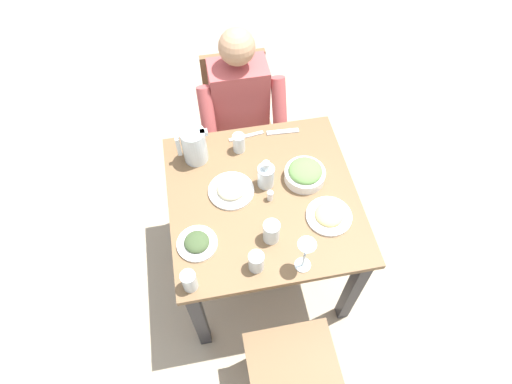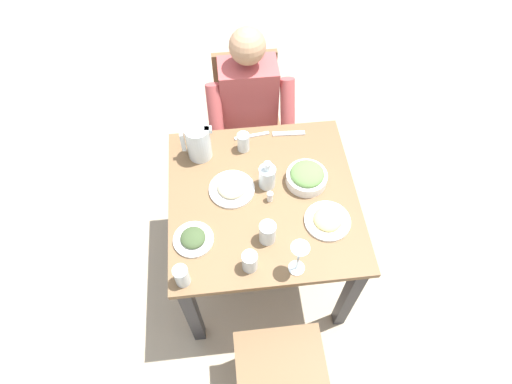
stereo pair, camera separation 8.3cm
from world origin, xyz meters
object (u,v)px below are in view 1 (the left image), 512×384
Objects in this scene: water_pitcher at (194,146)px; salt_shaker at (270,196)px; plate_dolmas at (197,243)px; oil_carafe at (266,177)px; water_glass_near_left at (189,281)px; salad_bowl at (305,173)px; dining_table at (263,210)px; diner_near at (243,120)px; water_glass_far_left at (271,232)px; water_glass_far_right at (256,262)px; water_glass_by_pitcher at (239,143)px; chair_near at (238,113)px; plate_fries at (329,215)px; plate_beans at (231,190)px; wine_glass at (306,250)px.

salt_shaker is at bearing 135.34° from water_pitcher.
oil_carafe reaches higher than plate_dolmas.
water_glass_near_left is (0.05, 0.19, 0.04)m from plate_dolmas.
salad_bowl is at bearing 178.59° from oil_carafe.
diner_near reaches higher than dining_table.
water_pitcher reaches higher than oil_carafe.
water_glass_far_right is at bearing 54.05° from water_glass_far_left.
water_glass_by_pitcher is (0.06, -0.53, -0.00)m from water_glass_far_left.
dining_table is 4.70× the size of water_pitcher.
chair_near is 1.10m from plate_dolmas.
water_glass_far_left reaches higher than plate_fries.
diner_near reaches higher than water_glass_far_left.
salt_shaker is at bearing -111.41° from water_glass_far_right.
water_pitcher reaches higher than salad_bowl.
plate_beans is 1.04× the size of plate_fries.
plate_fries is 1.90× the size of water_glass_far_left.
wine_glass reaches higher than water_glass_far_right.
water_pitcher reaches higher than water_glass_far_left.
water_glass_by_pitcher reaches higher than water_glass_far_right.
chair_near is 1.29m from water_glass_near_left.
water_glass_by_pitcher is (0.07, 0.51, 0.31)m from chair_near.
dining_table is 0.16m from salt_shaker.
water_glass_near_left is (0.32, 0.69, 0.00)m from water_glass_by_pitcher.
plate_dolmas is (0.05, 0.48, -0.08)m from water_pitcher.
wine_glass reaches higher than chair_near.
chair_near is 7.85× the size of water_glass_far_left.
plate_dolmas is 0.45m from oil_carafe.
plate_beans is at bearing 120.94° from water_pitcher.
water_pitcher is 1.84× the size of water_glass_by_pitcher.
plate_dolmas is at bearing 30.36° from dining_table.
water_glass_far_right is at bearing -8.88° from wine_glass.
plate_fries is 2.04× the size of water_glass_by_pitcher.
diner_near is 0.83m from plate_fries.
plate_beans is at bearing -60.88° from wine_glass.
salad_bowl is 0.37m from water_glass_far_left.
plate_fries is at bearing -130.08° from wine_glass.
water_glass_far_right is at bearing 96.44° from plate_beans.
salad_bowl is 1.00× the size of wine_glass.
water_glass_far_left is (0.01, 0.83, 0.17)m from diner_near.
dining_table is 4.24× the size of plate_fries.
water_glass_far_right is (0.37, 0.18, 0.04)m from plate_fries.
water_pitcher is 1.06× the size of plate_dolmas.
diner_near is at bearing -102.77° from water_glass_by_pitcher.
plate_dolmas is at bearing 36.32° from oil_carafe.
plate_fries is (-0.61, -0.03, -0.00)m from plate_dolmas.
diner_near is 0.60m from salad_bowl.
water_glass_near_left is (0.10, 0.67, -0.04)m from water_pitcher.
water_pitcher is 1.88× the size of water_glass_far_right.
plate_dolmas is 0.82× the size of plate_beans.
plate_beans is at bearing 5.03° from oil_carafe.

